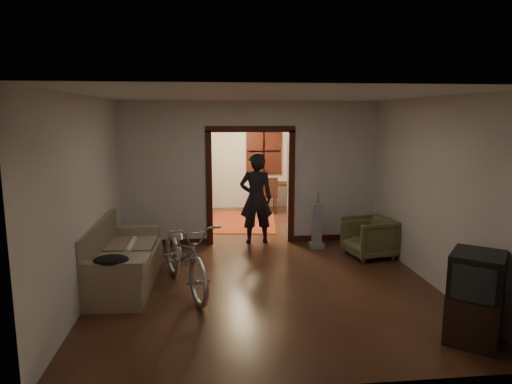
{
  "coord_description": "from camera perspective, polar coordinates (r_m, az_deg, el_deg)",
  "views": [
    {
      "loc": [
        -0.84,
        -8.1,
        2.54
      ],
      "look_at": [
        0.0,
        -0.3,
        1.2
      ],
      "focal_mm": 32.0,
      "sensor_mm": 36.0,
      "label": 1
    }
  ],
  "objects": [
    {
      "name": "tv_stand",
      "position": [
        5.87,
        25.55,
        -13.99
      ],
      "size": [
        0.81,
        0.82,
        0.55
      ],
      "primitive_type": "cube",
      "rotation": [
        0.0,
        0.0,
        0.9
      ],
      "color": "black",
      "rests_on": "floor"
    },
    {
      "name": "chandelier",
      "position": [
        10.64,
        -1.64,
        8.66
      ],
      "size": [
        0.24,
        0.24,
        0.24
      ],
      "primitive_type": "sphere",
      "color": "#FFE0A5",
      "rests_on": "ceiling"
    },
    {
      "name": "light_switch",
      "position": [
        9.07,
        5.95,
        1.46
      ],
      "size": [
        0.08,
        0.01,
        0.12
      ],
      "primitive_type": "cube",
      "color": "silver",
      "rests_on": "partition_wall"
    },
    {
      "name": "wall_back",
      "position": [
        12.43,
        -2.26,
        4.42
      ],
      "size": [
        5.0,
        0.02,
        2.8
      ],
      "primitive_type": "cube",
      "color": "beige",
      "rests_on": "floor"
    },
    {
      "name": "person",
      "position": [
        8.99,
        0.01,
        -0.82
      ],
      "size": [
        0.68,
        0.47,
        1.8
      ],
      "primitive_type": "imported",
      "rotation": [
        0.0,
        0.0,
        3.2
      ],
      "color": "black",
      "rests_on": "floor"
    },
    {
      "name": "armchair",
      "position": [
        8.48,
        13.95,
        -5.52
      ],
      "size": [
        0.92,
        0.9,
        0.72
      ],
      "primitive_type": "imported",
      "rotation": [
        0.0,
        0.0,
        -1.38
      ],
      "color": "brown",
      "rests_on": "floor"
    },
    {
      "name": "ceiling",
      "position": [
        8.15,
        -0.23,
        11.52
      ],
      "size": [
        5.0,
        8.5,
        0.01
      ],
      "primitive_type": "cube",
      "color": "white",
      "rests_on": "floor"
    },
    {
      "name": "floor",
      "position": [
        8.53,
        -0.22,
        -7.63
      ],
      "size": [
        5.0,
        8.5,
        0.01
      ],
      "primitive_type": "cube",
      "color": "#331A10",
      "rests_on": "ground"
    },
    {
      "name": "wall_right",
      "position": [
        8.84,
        16.13,
        1.9
      ],
      "size": [
        0.02,
        8.5,
        2.8
      ],
      "primitive_type": "cube",
      "color": "beige",
      "rests_on": "floor"
    },
    {
      "name": "locker",
      "position": [
        12.09,
        -8.87,
        1.47
      ],
      "size": [
        0.9,
        0.6,
        1.67
      ],
      "primitive_type": "cube",
      "rotation": [
        0.0,
        0.0,
        -0.17
      ],
      "color": "#233520",
      "rests_on": "floor"
    },
    {
      "name": "vacuum",
      "position": [
        8.81,
        7.61,
        -4.22
      ],
      "size": [
        0.31,
        0.27,
        0.87
      ],
      "primitive_type": "cube",
      "rotation": [
        0.0,
        0.0,
        0.23
      ],
      "color": "gray",
      "rests_on": "floor"
    },
    {
      "name": "sofa",
      "position": [
        7.17,
        -16.54,
        -7.41
      ],
      "size": [
        1.02,
        2.12,
        0.96
      ],
      "primitive_type": "cube",
      "rotation": [
        0.0,
        0.0,
        -0.04
      ],
      "color": "#75674E",
      "rests_on": "floor"
    },
    {
      "name": "partition_wall",
      "position": [
        8.96,
        -0.72,
        2.38
      ],
      "size": [
        5.0,
        0.14,
        2.8
      ],
      "primitive_type": "cube",
      "color": "beige",
      "rests_on": "floor"
    },
    {
      "name": "oriental_rug",
      "position": [
        10.92,
        -2.22,
        -3.72
      ],
      "size": [
        1.98,
        2.45,
        0.02
      ],
      "primitive_type": "cube",
      "rotation": [
        0.0,
        0.0,
        -0.12
      ],
      "color": "maroon",
      "rests_on": "floor"
    },
    {
      "name": "far_window",
      "position": [
        12.45,
        0.98,
        5.12
      ],
      "size": [
        0.98,
        0.06,
        1.28
      ],
      "primitive_type": "cube",
      "color": "black",
      "rests_on": "wall_back"
    },
    {
      "name": "globe",
      "position": [
        11.98,
        -9.01,
        6.7
      ],
      "size": [
        0.26,
        0.26,
        0.26
      ],
      "primitive_type": "sphere",
      "color": "#1E5972",
      "rests_on": "locker"
    },
    {
      "name": "desk_chair",
      "position": [
        11.79,
        1.52,
        -0.39
      ],
      "size": [
        0.47,
        0.47,
        0.96
      ],
      "primitive_type": "cube",
      "rotation": [
        0.0,
        0.0,
        0.12
      ],
      "color": "black",
      "rests_on": "floor"
    },
    {
      "name": "crt_tv",
      "position": [
        5.7,
        25.92,
        -9.37
      ],
      "size": [
        0.79,
        0.8,
        0.52
      ],
      "primitive_type": "cube",
      "rotation": [
        0.0,
        0.0,
        0.9
      ],
      "color": "black",
      "rests_on": "tv_stand"
    },
    {
      "name": "bicycle",
      "position": [
        6.75,
        -8.87,
        -7.74
      ],
      "size": [
        1.32,
        2.14,
        1.06
      ],
      "primitive_type": "imported",
      "rotation": [
        0.0,
        0.0,
        0.33
      ],
      "color": "silver",
      "rests_on": "floor"
    },
    {
      "name": "desk",
      "position": [
        12.26,
        2.61,
        -0.56
      ],
      "size": [
        1.06,
        0.73,
        0.72
      ],
      "primitive_type": "cube",
      "rotation": [
        0.0,
        0.0,
        0.2
      ],
      "color": "black",
      "rests_on": "floor"
    },
    {
      "name": "wall_left",
      "position": [
        8.35,
        -17.56,
        1.39
      ],
      "size": [
        0.02,
        8.5,
        2.8
      ],
      "primitive_type": "cube",
      "color": "beige",
      "rests_on": "floor"
    },
    {
      "name": "door_casing",
      "position": [
        9.01,
        -0.72,
        0.49
      ],
      "size": [
        1.74,
        0.2,
        2.32
      ],
      "primitive_type": "cube",
      "color": "#33110B",
      "rests_on": "floor"
    },
    {
      "name": "jacket",
      "position": [
        6.25,
        -17.66,
        -8.09
      ],
      "size": [
        0.45,
        0.34,
        0.13
      ],
      "primitive_type": "ellipsoid",
      "color": "black",
      "rests_on": "sofa"
    },
    {
      "name": "rolled_paper",
      "position": [
        7.42,
        -15.38,
        -6.38
      ],
      "size": [
        0.09,
        0.73,
        0.09
      ],
      "primitive_type": "cylinder",
      "rotation": [
        1.57,
        0.0,
        0.0
      ],
      "color": "beige",
      "rests_on": "sofa"
    }
  ]
}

